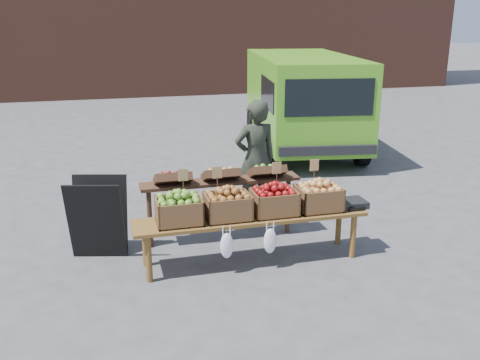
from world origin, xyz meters
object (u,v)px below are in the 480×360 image
object	(u,v)px
display_bench	(251,239)
crate_russet_pears	(228,207)
weighing_scale	(351,203)
crate_green_apples	(319,198)
chalkboard_sign	(98,218)
crate_red_apples	(274,202)
vendor	(255,159)
crate_golden_apples	(179,211)
back_table	(221,201)
delivery_van	(302,103)

from	to	relation	value
display_bench	crate_russet_pears	distance (m)	0.51
weighing_scale	crate_green_apples	bearing A→B (deg)	180.00
chalkboard_sign	crate_red_apples	xyz separation A→B (m)	(1.98, -0.60, 0.22)
vendor	crate_green_apples	xyz separation A→B (m)	(0.36, -1.43, -0.13)
crate_golden_apples	crate_red_apples	distance (m)	1.10
chalkboard_sign	crate_golden_apples	bearing A→B (deg)	-19.96
crate_green_apples	weighing_scale	distance (m)	0.44
chalkboard_sign	weighing_scale	bearing A→B (deg)	2.84
vendor	back_table	distance (m)	1.02
crate_golden_apples	crate_russet_pears	xyz separation A→B (m)	(0.55, 0.00, 0.00)
crate_golden_apples	crate_russet_pears	world-z (taller)	same
display_bench	crate_russet_pears	xyz separation A→B (m)	(-0.28, 0.00, 0.42)
delivery_van	crate_golden_apples	size ratio (longest dim) A/B	8.76
crate_golden_apples	crate_red_apples	world-z (taller)	same
crate_russet_pears	crate_red_apples	bearing A→B (deg)	0.00
crate_golden_apples	weighing_scale	xyz separation A→B (m)	(2.08, 0.00, -0.10)
crate_golden_apples	delivery_van	bearing A→B (deg)	55.85
vendor	weighing_scale	size ratio (longest dim) A/B	4.92
delivery_van	back_table	xyz separation A→B (m)	(-2.71, -4.21, -0.46)
crate_green_apples	vendor	bearing A→B (deg)	103.93
crate_russet_pears	crate_green_apples	bearing A→B (deg)	0.00
delivery_van	chalkboard_sign	world-z (taller)	delivery_van
crate_green_apples	weighing_scale	xyz separation A→B (m)	(0.43, 0.00, -0.10)
chalkboard_sign	vendor	bearing A→B (deg)	35.26
display_bench	delivery_van	bearing A→B (deg)	62.94
vendor	crate_green_apples	size ratio (longest dim) A/B	3.35
vendor	crate_russet_pears	xyz separation A→B (m)	(-0.74, -1.43, -0.13)
chalkboard_sign	weighing_scale	distance (m)	3.02
crate_red_apples	weighing_scale	size ratio (longest dim) A/B	1.47
display_bench	weighing_scale	world-z (taller)	weighing_scale
display_bench	crate_red_apples	world-z (taller)	crate_red_apples
delivery_van	crate_red_apples	size ratio (longest dim) A/B	8.76
crate_green_apples	chalkboard_sign	bearing A→B (deg)	166.68
crate_golden_apples	weighing_scale	size ratio (longest dim) A/B	1.47
crate_golden_apples	crate_russet_pears	bearing A→B (deg)	0.00
back_table	weighing_scale	distance (m)	1.61
back_table	crate_russet_pears	distance (m)	0.75
back_table	crate_green_apples	world-z (taller)	back_table
crate_russet_pears	weighing_scale	world-z (taller)	crate_russet_pears
back_table	crate_green_apples	size ratio (longest dim) A/B	4.20
delivery_van	weighing_scale	distance (m)	5.10
crate_golden_apples	crate_russet_pears	size ratio (longest dim) A/B	1.00
delivery_van	display_bench	world-z (taller)	delivery_van
display_bench	crate_red_apples	size ratio (longest dim) A/B	5.40
back_table	crate_golden_apples	bearing A→B (deg)	-131.33
crate_green_apples	weighing_scale	bearing A→B (deg)	0.00
chalkboard_sign	display_bench	bearing A→B (deg)	-5.06
chalkboard_sign	back_table	xyz separation A→B (m)	(1.51, 0.12, 0.03)
weighing_scale	crate_golden_apples	bearing A→B (deg)	180.00
vendor	weighing_scale	bearing A→B (deg)	112.29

